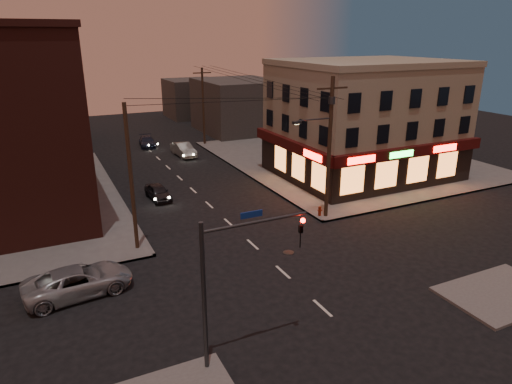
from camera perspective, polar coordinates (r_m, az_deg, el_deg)
ground at (r=26.26m, az=3.39°, el=-9.97°), size 120.00×120.00×0.00m
sidewalk_ne at (r=50.41m, az=10.84°, el=4.16°), size 24.00×28.00×0.15m
pizza_building at (r=43.76m, az=13.39°, el=8.82°), size 15.85×12.85×10.50m
bg_building_ne_a at (r=63.95m, az=-2.21°, el=10.73°), size 10.00×12.00×7.00m
bg_building_nw at (r=62.60m, az=-27.41°, el=8.93°), size 9.00×10.00×8.00m
bg_building_ne_b at (r=76.29m, az=-7.94°, el=11.54°), size 8.00×8.00×6.00m
utility_pole_main at (r=32.22m, az=9.02°, el=6.32°), size 4.20×0.44×10.00m
utility_pole_far at (r=55.64m, az=-6.61°, el=10.57°), size 0.26×0.26×9.00m
utility_pole_west at (r=28.05m, az=-15.35°, el=1.61°), size 0.24×0.24×9.00m
traffic_signal at (r=17.70m, az=-3.42°, el=-9.94°), size 4.49×0.32×6.47m
suv_cross at (r=25.56m, az=-21.30°, el=-10.32°), size 5.65×3.10×1.50m
sedan_near at (r=37.98m, az=-12.15°, el=0.00°), size 1.71×3.70×1.23m
sedan_mid at (r=51.21m, az=-9.05°, el=5.27°), size 1.89×4.60×1.48m
sedan_far at (r=56.52m, az=-13.47°, el=6.13°), size 2.24×4.37×1.21m
fire_hydrant at (r=33.74m, az=7.97°, el=-2.30°), size 0.34×0.34×0.74m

